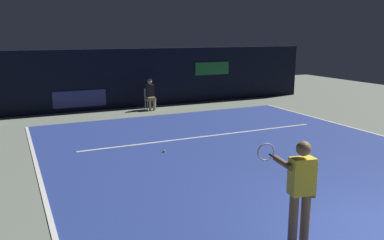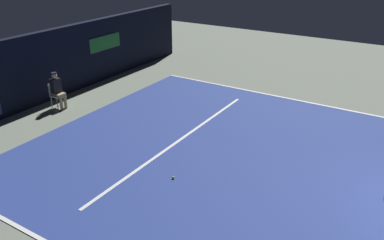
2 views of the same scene
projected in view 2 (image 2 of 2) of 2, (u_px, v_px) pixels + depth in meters
ground_plane at (241, 159)px, 11.19m from camera, size 32.72×32.72×0.00m
court_surface at (241, 159)px, 11.19m from camera, size 10.46×11.90×0.01m
line_sideline_left at (300, 101)px, 15.20m from camera, size 0.10×11.90×0.01m
line_service at (179, 140)px, 12.19m from camera, size 8.16×0.10×0.01m
back_wall at (39, 69)px, 14.64m from camera, size 16.81×0.33×2.60m
line_judge_on_chair at (57, 90)px, 14.36m from camera, size 0.46×0.55×1.32m
tennis_ball at (173, 177)px, 10.23m from camera, size 0.07×0.07×0.07m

